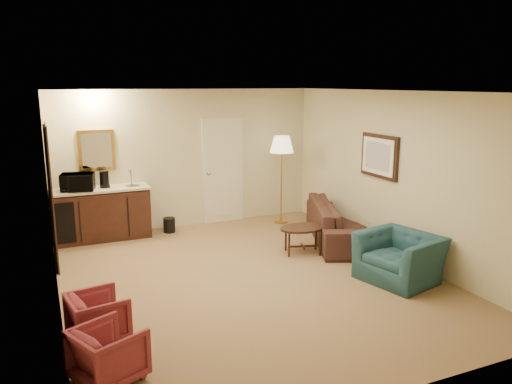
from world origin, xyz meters
TOP-DOWN VIEW (x-y plane):
  - ground at (0.00, 0.00)m, footprint 6.00×6.00m
  - room_walls at (-0.10, 0.77)m, footprint 5.02×6.01m
  - wetbar_cabinet at (-1.65, 2.72)m, footprint 1.64×0.58m
  - sofa at (2.15, 0.98)m, footprint 1.50×2.39m
  - teal_armchair at (1.90, -0.90)m, footprint 0.89×1.15m
  - rose_chair_near at (-2.15, -0.96)m, footprint 0.62×0.65m
  - rose_chair_far at (-2.15, -1.76)m, footprint 0.72×0.74m
  - coffee_table at (1.22, 0.64)m, footprint 0.90×0.73m
  - floor_lamp at (1.70, 2.40)m, footprint 0.59×0.59m
  - waste_bin at (-0.48, 2.65)m, footprint 0.25×0.25m
  - microwave at (-2.02, 2.66)m, footprint 0.59×0.41m
  - coffee_maker at (-1.58, 2.74)m, footprint 0.19×0.19m

SIDE VIEW (x-z plane):
  - ground at x=0.00m, z-range 0.00..0.00m
  - waste_bin at x=-0.48m, z-range 0.00..0.27m
  - coffee_table at x=1.22m, z-range 0.00..0.45m
  - rose_chair_far at x=-2.15m, z-range 0.00..0.58m
  - rose_chair_near at x=-2.15m, z-range 0.00..0.59m
  - teal_armchair at x=1.90m, z-range 0.00..0.89m
  - sofa at x=2.15m, z-range 0.00..0.90m
  - wetbar_cabinet at x=-1.65m, z-range 0.00..0.92m
  - floor_lamp at x=1.70m, z-range 0.00..1.73m
  - coffee_maker at x=-1.58m, z-range 0.92..1.22m
  - microwave at x=-2.02m, z-range 0.92..1.28m
  - room_walls at x=-0.10m, z-range 0.41..3.02m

